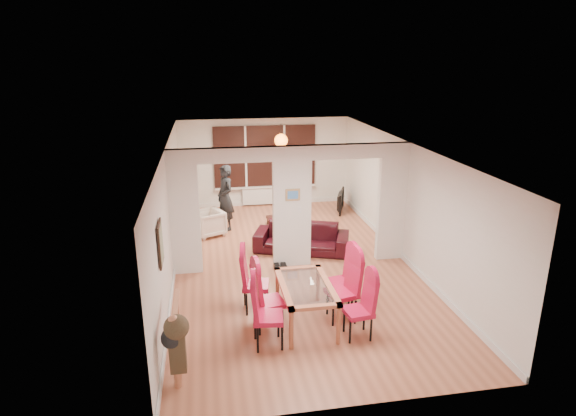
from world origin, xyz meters
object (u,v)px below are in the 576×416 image
object	(u,v)px
dining_chair_la	(268,312)
television	(338,201)
dining_chair_ra	(358,307)
dining_chair_rb	(342,288)
person	(225,198)
dining_chair_rc	(341,278)
bowl	(290,217)
bottle	(278,213)
dining_table	(306,304)
dining_chair_lb	(269,297)
coffee_table	(285,221)
sofa	(302,238)
dining_chair_lc	(256,281)
armchair	(208,223)

from	to	relation	value
dining_chair_la	television	xyz separation A→B (m)	(2.90, 6.44, -0.27)
dining_chair_ra	dining_chair_rb	size ratio (longest dim) A/B	0.90
person	television	xyz separation A→B (m)	(3.28, 1.01, -0.55)
dining_chair_rc	bowl	size ratio (longest dim) A/B	4.53
bottle	television	bearing A→B (deg)	28.21
dining_table	bowl	size ratio (longest dim) A/B	6.42
television	dining_chair_ra	bearing A→B (deg)	-172.20
dining_chair_lb	coffee_table	distance (m)	5.13
sofa	television	size ratio (longest dim) A/B	2.06
bottle	bowl	xyz separation A→B (m)	(0.30, -0.07, -0.10)
dining_chair_la	sofa	xyz separation A→B (m)	(1.26, 3.66, -0.25)
dining_chair_lc	dining_chair_rb	size ratio (longest dim) A/B	0.96
sofa	person	bearing A→B (deg)	152.11
dining_table	dining_chair_lc	xyz separation A→B (m)	(-0.78, 0.59, 0.21)
dining_chair_la	bowl	size ratio (longest dim) A/B	4.84
dining_table	coffee_table	world-z (taller)	dining_table
person	bottle	size ratio (longest dim) A/B	6.38
dining_chair_rc	bottle	world-z (taller)	dining_chair_rc
dining_chair_ra	armchair	world-z (taller)	dining_chair_ra
dining_chair_lb	bowl	size ratio (longest dim) A/B	4.83
dining_chair_lc	coffee_table	bearing A→B (deg)	83.39
dining_chair_lc	sofa	bearing A→B (deg)	71.69
sofa	dining_chair_lb	bearing A→B (deg)	-91.17
dining_chair_rc	bottle	distance (m)	4.42
dining_table	dining_chair_la	bearing A→B (deg)	-142.59
television	person	bearing A→B (deg)	127.69
armchair	dining_chair_la	bearing A→B (deg)	-14.69
sofa	person	size ratio (longest dim) A/B	1.26
dining_chair_la	dining_chair_rb	world-z (taller)	dining_chair_rb
dining_chair_rc	sofa	bearing A→B (deg)	82.29
dining_chair_lb	dining_chair_la	bearing A→B (deg)	-110.52
television	bowl	xyz separation A→B (m)	(-1.62, -1.10, -0.05)
sofa	bottle	size ratio (longest dim) A/B	8.07
television	dining_chair_rb	bearing A→B (deg)	-174.37
dining_chair_rc	person	distance (m)	4.78
dining_table	dining_chair_lb	size ratio (longest dim) A/B	1.33
dining_chair_ra	dining_chair_lc	bearing A→B (deg)	135.31
dining_chair_ra	sofa	xyz separation A→B (m)	(-0.17, 3.67, -0.21)
dining_chair_ra	bowl	size ratio (longest dim) A/B	4.48
dining_chair_ra	dining_chair_lb	bearing A→B (deg)	152.76
dining_chair_lb	television	world-z (taller)	dining_chair_lb
dining_chair_rb	coffee_table	world-z (taller)	dining_chair_rb
sofa	armchair	bearing A→B (deg)	165.80
dining_chair_ra	bottle	distance (m)	5.45
bottle	dining_chair_lc	bearing A→B (deg)	-103.83
dining_chair_lb	dining_chair_rc	xyz separation A→B (m)	(1.36, 0.55, -0.03)
television	bowl	bearing A→B (deg)	144.73
dining_chair_ra	sofa	bearing A→B (deg)	85.13
dining_chair_la	dining_chair_rb	bearing A→B (deg)	29.47
dining_chair_la	coffee_table	bearing A→B (deg)	84.71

